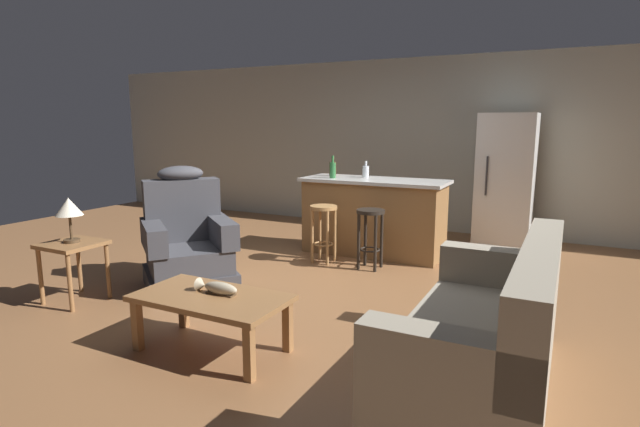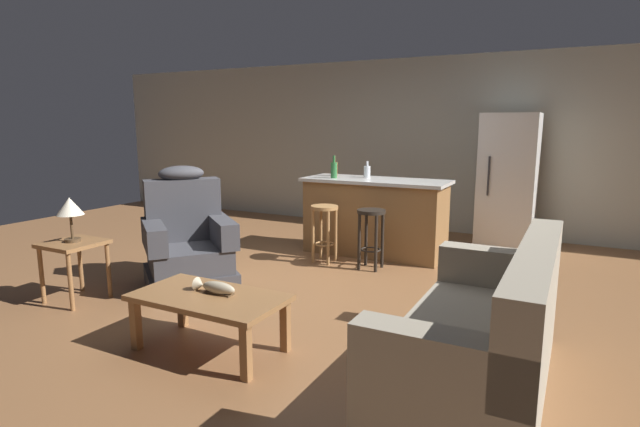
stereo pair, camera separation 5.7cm
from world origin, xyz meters
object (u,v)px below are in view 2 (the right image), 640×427
object	(u,v)px
bar_stool_right	(371,228)
kitchen_island	(375,217)
end_table	(74,252)
bottle_tall_green	(334,168)
refrigerator	(508,181)
recliner_near_lamp	(188,244)
table_lamp	(70,208)
coffee_table	(209,302)
fish_figurine	(214,287)
bar_stool_left	(324,223)
couch	(485,339)
bottle_wine_dark	(334,170)
bottle_short_amber	(367,171)

from	to	relation	value
bar_stool_right	kitchen_island	bearing A→B (deg)	107.92
end_table	bottle_tall_green	xyz separation A→B (m)	(1.21, 2.98, 0.59)
refrigerator	end_table	bearing A→B (deg)	-128.56
recliner_near_lamp	refrigerator	distance (m)	4.18
end_table	table_lamp	xyz separation A→B (m)	(-0.00, 0.00, 0.41)
coffee_table	fish_figurine	bearing A→B (deg)	77.12
kitchen_island	bar_stool_left	size ratio (longest dim) A/B	2.65
refrigerator	bottle_tall_green	bearing A→B (deg)	-151.98
couch	table_lamp	size ratio (longest dim) A/B	4.64
fish_figurine	bar_stool_right	distance (m)	2.43
coffee_table	bottle_tall_green	bearing A→B (deg)	100.19
couch	bottle_wine_dark	world-z (taller)	bottle_wine_dark
coffee_table	bottle_wine_dark	world-z (taller)	bottle_wine_dark
fish_figurine	recliner_near_lamp	size ratio (longest dim) A/B	0.28
recliner_near_lamp	bar_stool_left	xyz separation A→B (m)	(0.86, 1.37, 0.05)
refrigerator	bottle_short_amber	world-z (taller)	refrigerator
recliner_near_lamp	bar_stool_right	size ratio (longest dim) A/B	1.76
coffee_table	kitchen_island	size ratio (longest dim) A/B	0.61
coffee_table	recliner_near_lamp	distance (m)	1.63
couch	bottle_wine_dark	bearing A→B (deg)	-48.88
fish_figurine	end_table	world-z (taller)	end_table
fish_figurine	end_table	xyz separation A→B (m)	(-1.80, 0.19, -0.00)
bar_stool_left	bottle_wine_dark	distance (m)	0.77
couch	bar_stool_left	bearing A→B (deg)	-44.48
fish_figurine	bar_stool_left	bearing A→B (deg)	98.18
recliner_near_lamp	bottle_tall_green	xyz separation A→B (m)	(0.62, 2.12, 0.63)
bottle_wine_dark	coffee_table	bearing A→B (deg)	-81.27
bar_stool_right	bottle_wine_dark	xyz separation A→B (m)	(-0.71, 0.49, 0.59)
kitchen_island	bottle_wine_dark	size ratio (longest dim) A/B	6.38
fish_figurine	table_lamp	xyz separation A→B (m)	(-1.80, 0.19, 0.41)
kitchen_island	table_lamp	bearing A→B (deg)	-122.77
refrigerator	bar_stool_left	bearing A→B (deg)	-134.22
recliner_near_lamp	kitchen_island	xyz separation A→B (m)	(1.25, 2.00, 0.06)
table_lamp	bottle_short_amber	size ratio (longest dim) A/B	1.96
kitchen_island	bottle_short_amber	xyz separation A→B (m)	(-0.16, 0.12, 0.55)
end_table	bottle_short_amber	bearing A→B (deg)	60.68
bar_stool_right	bottle_tall_green	distance (m)	1.26
couch	kitchen_island	distance (m)	3.31
coffee_table	table_lamp	distance (m)	1.88
kitchen_island	refrigerator	bearing A→B (deg)	40.69
end_table	kitchen_island	world-z (taller)	kitchen_island
kitchen_island	coffee_table	bearing A→B (deg)	-90.92
fish_figurine	bar_stool_right	world-z (taller)	bar_stool_right
bottle_tall_green	bar_stool_left	bearing A→B (deg)	-72.10
coffee_table	refrigerator	distance (m)	4.56
end_table	kitchen_island	bearing A→B (deg)	57.24
bar_stool_left	bottle_wine_dark	xyz separation A→B (m)	(-0.12, 0.49, 0.59)
couch	recliner_near_lamp	bearing A→B (deg)	-14.30
table_lamp	refrigerator	world-z (taller)	refrigerator
coffee_table	couch	bearing A→B (deg)	10.02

